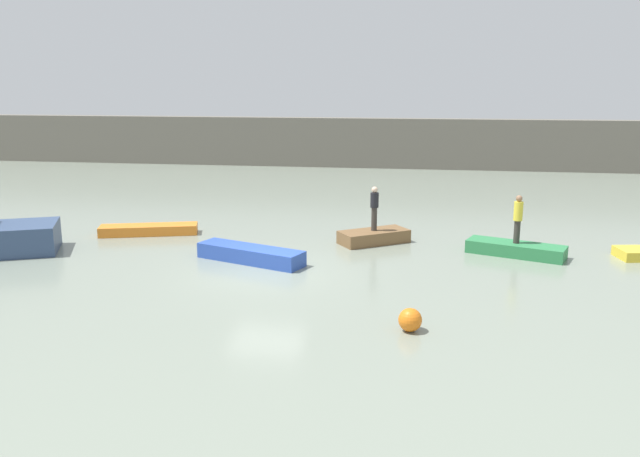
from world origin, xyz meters
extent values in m
plane|color=gray|center=(0.00, 0.00, 0.00)|extent=(120.00, 120.00, 0.00)
cube|color=#666056|center=(0.00, 26.82, 1.76)|extent=(80.00, 1.20, 3.53)
cube|color=orange|center=(-6.01, 4.52, 0.20)|extent=(4.03, 2.01, 0.40)
cube|color=#2B4CAD|center=(-0.81, 1.17, 0.27)|extent=(4.07, 2.34, 0.53)
cube|color=brown|center=(3.25, 4.50, 0.25)|extent=(2.87, 2.48, 0.50)
cube|color=#2D7F47|center=(8.46, 3.44, 0.23)|extent=(3.59, 2.20, 0.47)
cylinder|color=#38332D|center=(8.46, 3.44, 0.88)|extent=(0.22, 0.22, 0.83)
cylinder|color=yellow|center=(8.46, 3.44, 1.64)|extent=(0.32, 0.32, 0.69)
sphere|color=#936B4C|center=(8.46, 3.44, 2.10)|extent=(0.23, 0.23, 0.23)
cylinder|color=#38332D|center=(3.25, 4.50, 0.96)|extent=(0.22, 0.22, 0.91)
cylinder|color=black|center=(3.25, 4.50, 1.70)|extent=(0.32, 0.32, 0.57)
sphere|color=beige|center=(3.25, 4.50, 2.11)|extent=(0.23, 0.23, 0.23)
sphere|color=orange|center=(4.82, -4.47, 0.30)|extent=(0.60, 0.60, 0.60)
camera|label=1|loc=(4.94, -20.12, 6.24)|focal=36.51mm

